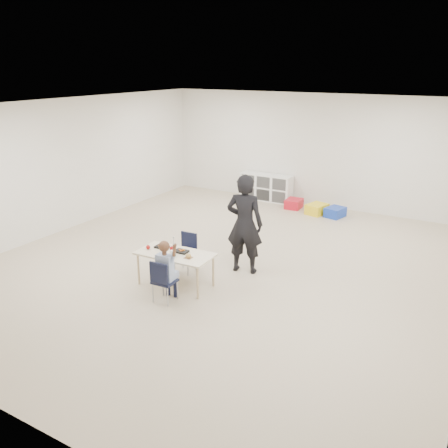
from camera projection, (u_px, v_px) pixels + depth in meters
The scene contains 16 objects.
room at pixel (225, 190), 8.19m from camera, with size 9.00×9.02×2.80m.
table at pixel (176, 269), 7.73m from camera, with size 1.27×0.68×0.57m.
chair_near at pixel (165, 280), 7.20m from camera, with size 0.33×0.31×0.69m, color black, non-canonical shape.
chair_far at pixel (185, 253), 8.23m from camera, with size 0.33×0.31×0.69m, color black, non-canonical shape.
child at pixel (164, 269), 7.14m from camera, with size 0.46×0.46×1.08m, color #9DAED4, non-canonical shape.
lunch_tray_near at pixel (181, 251), 7.67m from camera, with size 0.22×0.16×0.03m, color black.
lunch_tray_far at pixel (162, 247), 7.86m from camera, with size 0.22×0.16×0.03m, color black.
milk_carton at pixel (173, 254), 7.48m from camera, with size 0.07×0.07×0.10m, color white.
bread_roll at pixel (188, 256), 7.44m from camera, with size 0.09×0.09×0.07m, color tan.
apple_near at pixel (172, 248), 7.73m from camera, with size 0.07×0.07×0.07m, color #9A0F0E.
apple_far at pixel (148, 247), 7.79m from camera, with size 0.07×0.07×0.07m, color #9A0F0E.
cubby_shelf at pixel (266, 187), 12.60m from camera, with size 1.40×0.40×0.70m, color white.
adult at pixel (245, 224), 8.08m from camera, with size 0.63×0.42×1.74m, color black.
bin_red at pixel (294, 204), 11.95m from camera, with size 0.37×0.47×0.23m, color red.
bin_yellow at pixel (317, 209), 11.48m from camera, with size 0.39×0.50×0.25m, color yellow.
bin_blue at pixel (335, 212), 11.27m from camera, with size 0.37×0.47×0.23m, color #173AB0.
Camera 1 is at (3.98, -6.87, 3.47)m, focal length 38.00 mm.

